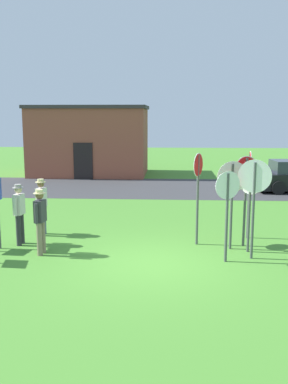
{
  "coord_description": "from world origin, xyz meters",
  "views": [
    {
      "loc": [
        0.46,
        -10.4,
        3.63
      ],
      "look_at": [
        -0.33,
        2.92,
        1.3
      ],
      "focal_mm": 41.09,
      "sensor_mm": 36.0,
      "label": 1
    }
  ],
  "objects_px": {
    "stop_sign_tallest": "(198,184)",
    "person_holding_notes": "(41,203)",
    "stop_sign_leaning_right": "(232,189)",
    "person_in_blue": "(40,218)",
    "stop_sign_leaning_left": "(246,187)",
    "stop_sign_far_back": "(254,191)",
    "stop_sign_rear_left": "(250,195)",
    "stop_sign_rear_right": "(249,179)",
    "stop_sign_low_front": "(227,201)",
    "person_with_sunhat": "(19,211)"
  },
  "relations": [
    {
      "from": "stop_sign_tallest",
      "to": "person_holding_notes",
      "type": "relative_size",
      "value": 1.5
    },
    {
      "from": "stop_sign_leaning_right",
      "to": "person_in_blue",
      "type": "distance_m",
      "value": 5.16
    },
    {
      "from": "stop_sign_leaning_left",
      "to": "stop_sign_far_back",
      "type": "height_order",
      "value": "stop_sign_far_back"
    },
    {
      "from": "stop_sign_far_back",
      "to": "person_in_blue",
      "type": "bearing_deg",
      "value": 179.71
    },
    {
      "from": "stop_sign_leaning_right",
      "to": "stop_sign_rear_left",
      "type": "relative_size",
      "value": 1.06
    },
    {
      "from": "stop_sign_rear_right",
      "to": "stop_sign_leaning_right",
      "type": "distance_m",
      "value": 1.33
    },
    {
      "from": "stop_sign_leaning_right",
      "to": "stop_sign_far_back",
      "type": "bearing_deg",
      "value": -61.56
    },
    {
      "from": "stop_sign_rear_right",
      "to": "stop_sign_low_front",
      "type": "distance_m",
      "value": 2.43
    },
    {
      "from": "stop_sign_low_front",
      "to": "person_holding_notes",
      "type": "bearing_deg",
      "value": 157.46
    },
    {
      "from": "stop_sign_rear_right",
      "to": "stop_sign_low_front",
      "type": "xyz_separation_m",
      "value": [
        -0.92,
        -2.23,
        -0.24
      ]
    },
    {
      "from": "stop_sign_tallest",
      "to": "stop_sign_leaning_right",
      "type": "bearing_deg",
      "value": -23.01
    },
    {
      "from": "stop_sign_far_back",
      "to": "person_holding_notes",
      "type": "bearing_deg",
      "value": 162.26
    },
    {
      "from": "stop_sign_rear_right",
      "to": "stop_sign_low_front",
      "type": "bearing_deg",
      "value": -112.43
    },
    {
      "from": "person_holding_notes",
      "to": "stop_sign_low_front",
      "type": "bearing_deg",
      "value": -22.54
    },
    {
      "from": "stop_sign_leaning_right",
      "to": "person_in_blue",
      "type": "bearing_deg",
      "value": -171.27
    },
    {
      "from": "stop_sign_tallest",
      "to": "person_in_blue",
      "type": "distance_m",
      "value": 4.39
    },
    {
      "from": "stop_sign_rear_right",
      "to": "person_holding_notes",
      "type": "xyz_separation_m",
      "value": [
        -6.25,
        -0.02,
        -0.81
      ]
    },
    {
      "from": "stop_sign_leaning_right",
      "to": "stop_sign_rear_left",
      "type": "distance_m",
      "value": 0.52
    },
    {
      "from": "stop_sign_leaning_left",
      "to": "person_with_sunhat",
      "type": "xyz_separation_m",
      "value": [
        -6.32,
        -0.23,
        -0.7
      ]
    },
    {
      "from": "stop_sign_leaning_left",
      "to": "stop_sign_rear_left",
      "type": "height_order",
      "value": "stop_sign_leaning_left"
    },
    {
      "from": "stop_sign_leaning_right",
      "to": "person_holding_notes",
      "type": "height_order",
      "value": "stop_sign_leaning_right"
    },
    {
      "from": "person_in_blue",
      "to": "person_holding_notes",
      "type": "bearing_deg",
      "value": 105.56
    },
    {
      "from": "stop_sign_leaning_left",
      "to": "stop_sign_leaning_right",
      "type": "relative_size",
      "value": 1.05
    },
    {
      "from": "stop_sign_leaning_left",
      "to": "person_in_blue",
      "type": "relative_size",
      "value": 1.47
    },
    {
      "from": "stop_sign_leaning_right",
      "to": "stop_sign_low_front",
      "type": "height_order",
      "value": "stop_sign_leaning_right"
    },
    {
      "from": "stop_sign_tallest",
      "to": "stop_sign_leaning_left",
      "type": "xyz_separation_m",
      "value": [
        1.31,
        -0.09,
        -0.06
      ]
    },
    {
      "from": "person_in_blue",
      "to": "stop_sign_rear_right",
      "type": "bearing_deg",
      "value": 18.57
    },
    {
      "from": "stop_sign_leaning_right",
      "to": "stop_sign_leaning_left",
      "type": "bearing_deg",
      "value": 35.26
    },
    {
      "from": "stop_sign_leaning_left",
      "to": "stop_sign_low_front",
      "type": "bearing_deg",
      "value": -115.99
    },
    {
      "from": "stop_sign_rear_left",
      "to": "person_holding_notes",
      "type": "height_order",
      "value": "stop_sign_rear_left"
    },
    {
      "from": "stop_sign_rear_left",
      "to": "stop_sign_leaning_right",
      "type": "bearing_deg",
      "value": 151.39
    },
    {
      "from": "stop_sign_low_front",
      "to": "stop_sign_far_back",
      "type": "bearing_deg",
      "value": 22.25
    },
    {
      "from": "stop_sign_leaning_left",
      "to": "person_in_blue",
      "type": "distance_m",
      "value": 5.62
    },
    {
      "from": "stop_sign_leaning_left",
      "to": "person_in_blue",
      "type": "height_order",
      "value": "stop_sign_leaning_left"
    },
    {
      "from": "stop_sign_rear_left",
      "to": "person_with_sunhat",
      "type": "bearing_deg",
      "value": 177.24
    },
    {
      "from": "stop_sign_leaning_left",
      "to": "stop_sign_far_back",
      "type": "relative_size",
      "value": 1.0
    },
    {
      "from": "stop_sign_leaning_right",
      "to": "stop_sign_low_front",
      "type": "xyz_separation_m",
      "value": [
        -0.26,
        -1.09,
        -0.13
      ]
    },
    {
      "from": "stop_sign_leaning_right",
      "to": "stop_sign_tallest",
      "type": "bearing_deg",
      "value": 156.99
    },
    {
      "from": "stop_sign_tallest",
      "to": "stop_sign_rear_right",
      "type": "bearing_deg",
      "value": 26.18
    },
    {
      "from": "stop_sign_leaning_right",
      "to": "stop_sign_rear_left",
      "type": "xyz_separation_m",
      "value": [
        0.44,
        -0.24,
        -0.13
      ]
    },
    {
      "from": "stop_sign_far_back",
      "to": "stop_sign_leaning_right",
      "type": "xyz_separation_m",
      "value": [
        -0.44,
        0.8,
        -0.09
      ]
    },
    {
      "from": "stop_sign_rear_left",
      "to": "person_in_blue",
      "type": "height_order",
      "value": "stop_sign_rear_left"
    },
    {
      "from": "stop_sign_leaning_left",
      "to": "stop_sign_low_front",
      "type": "height_order",
      "value": "stop_sign_leaning_left"
    },
    {
      "from": "stop_sign_tallest",
      "to": "stop_sign_rear_left",
      "type": "distance_m",
      "value": 1.49
    },
    {
      "from": "stop_sign_far_back",
      "to": "stop_sign_rear_right",
      "type": "bearing_deg",
      "value": 83.4
    },
    {
      "from": "stop_sign_rear_left",
      "to": "person_holding_notes",
      "type": "distance_m",
      "value": 6.21
    },
    {
      "from": "stop_sign_low_front",
      "to": "person_holding_notes",
      "type": "distance_m",
      "value": 5.79
    },
    {
      "from": "stop_sign_far_back",
      "to": "stop_sign_rear_left",
      "type": "bearing_deg",
      "value": 89.36
    },
    {
      "from": "stop_sign_rear_left",
      "to": "stop_sign_leaning_left",
      "type": "bearing_deg",
      "value": 93.21
    },
    {
      "from": "stop_sign_tallest",
      "to": "stop_sign_far_back",
      "type": "height_order",
      "value": "stop_sign_tallest"
    }
  ]
}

